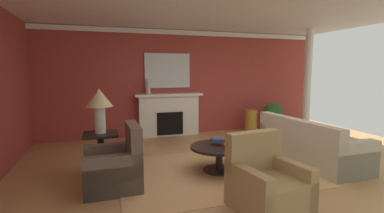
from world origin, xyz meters
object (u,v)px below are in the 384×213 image
at_px(mantel_mirror, 167,71).
at_px(vase_mantel_left, 148,86).
at_px(armchair_facing_fireplace, 267,186).
at_px(side_table, 101,150).
at_px(potted_plant, 273,115).
at_px(armchair_near_window, 115,168).
at_px(table_lamp, 99,102).
at_px(sofa, 309,147).
at_px(coffee_table, 219,152).
at_px(fireplace, 169,116).
at_px(vase_tall_corner, 251,121).

distance_m(mantel_mirror, vase_mantel_left, 0.70).
xyz_separation_m(armchair_facing_fireplace, side_table, (-1.97, 1.96, 0.09)).
height_order(mantel_mirror, potted_plant, mantel_mirror).
height_order(mantel_mirror, side_table, mantel_mirror).
relative_size(armchair_near_window, armchair_facing_fireplace, 1.00).
distance_m(table_lamp, vase_mantel_left, 2.66).
bearing_deg(mantel_mirror, sofa, -57.08).
bearing_deg(armchair_near_window, coffee_table, 5.97).
height_order(sofa, coffee_table, sofa).
distance_m(fireplace, armchair_facing_fireplace, 4.40).
bearing_deg(table_lamp, vase_tall_corner, 27.65).
xyz_separation_m(armchair_near_window, armchair_facing_fireplace, (1.77, -1.27, 0.00)).
bearing_deg(fireplace, side_table, -125.71).
relative_size(fireplace, table_lamp, 2.40).
distance_m(fireplace, side_table, 2.99).
bearing_deg(table_lamp, fireplace, 54.29).
height_order(mantel_mirror, armchair_near_window, mantel_mirror).
bearing_deg(coffee_table, vase_mantel_left, 104.55).
bearing_deg(sofa, potted_plant, 70.60).
bearing_deg(armchair_near_window, sofa, 1.86).
relative_size(armchair_facing_fireplace, coffee_table, 0.95).
bearing_deg(fireplace, coffee_table, -86.11).
relative_size(vase_tall_corner, potted_plant, 0.77).
distance_m(table_lamp, potted_plant, 5.11).
distance_m(sofa, table_lamp, 3.92).
relative_size(sofa, side_table, 3.04).
relative_size(coffee_table, vase_tall_corner, 1.56).
relative_size(fireplace, vase_tall_corner, 2.81).
relative_size(coffee_table, side_table, 1.43).
xyz_separation_m(mantel_mirror, vase_mantel_left, (-0.55, -0.17, -0.41)).
relative_size(armchair_facing_fireplace, side_table, 1.36).
xyz_separation_m(fireplace, armchair_facing_fireplace, (0.22, -4.39, -0.23)).
height_order(side_table, vase_mantel_left, vase_mantel_left).
distance_m(fireplace, coffee_table, 2.95).
bearing_deg(coffee_table, vase_tall_corner, 51.27).
distance_m(sofa, armchair_facing_fireplace, 2.27).
relative_size(fireplace, vase_mantel_left, 4.48).
distance_m(armchair_facing_fireplace, vase_tall_corner, 4.60).
bearing_deg(mantel_mirror, armchair_facing_fireplace, -87.19).
bearing_deg(armchair_near_window, vase_mantel_left, 71.96).
relative_size(sofa, vase_mantel_left, 5.30).
relative_size(armchair_near_window, side_table, 1.36).
distance_m(side_table, vase_tall_corner, 4.59).
height_order(side_table, vase_tall_corner, side_table).
relative_size(fireplace, coffee_table, 1.80).
bearing_deg(vase_tall_corner, mantel_mirror, 169.73).
bearing_deg(sofa, vase_mantel_left, 131.05).
xyz_separation_m(fireplace, vase_mantel_left, (-0.55, -0.05, 0.80)).
bearing_deg(coffee_table, mantel_mirror, 93.74).
xyz_separation_m(armchair_facing_fireplace, vase_tall_corner, (2.10, 4.09, 0.01)).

